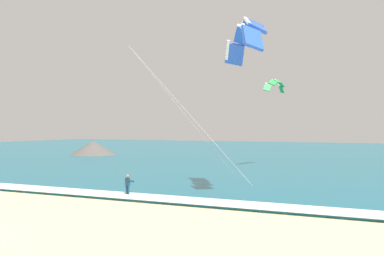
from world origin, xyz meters
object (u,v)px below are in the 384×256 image
object	(u,v)px
kite_primary	(246,36)
kite_distant	(276,85)
kitesurfer	(128,185)
surfboard	(128,197)

from	to	relation	value
kite_primary	kite_distant	distance (m)	22.57
kitesurfer	kite_primary	xyz separation A→B (m)	(7.66, 4.37, 11.04)
kite_primary	kite_distant	size ratio (longest dim) A/B	2.71
kitesurfer	kite_distant	bearing A→B (deg)	80.77
kitesurfer	surfboard	bearing A→B (deg)	-107.40
surfboard	kite_primary	distance (m)	14.86
kite_primary	kite_distant	world-z (taller)	kite_primary
surfboard	kite_distant	distance (m)	28.92
surfboard	kite_primary	bearing A→B (deg)	29.75
surfboard	kite_primary	xyz separation A→B (m)	(7.67, 4.38, 11.95)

